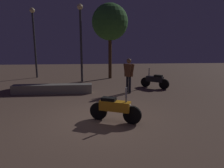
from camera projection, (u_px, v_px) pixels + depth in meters
ground_plane at (97, 119)px, 6.23m from camera, size 40.00×40.00×0.00m
motorcycle_orange_foreground at (115, 108)px, 5.93m from camera, size 1.55×0.78×1.11m
motorcycle_black_parked_left at (155, 80)px, 10.79m from camera, size 1.35×1.13×1.11m
person_rider_beside at (129, 73)px, 9.53m from camera, size 0.51×0.55×1.73m
streetlamp_near at (81, 33)px, 12.31m from camera, size 0.36×0.36×4.91m
streetlamp_far at (34, 34)px, 13.95m from camera, size 0.36×0.36×5.00m
tree_left_bg at (110, 22)px, 13.50m from camera, size 2.54×2.54×5.25m
planter_wall_low at (53, 89)px, 9.59m from camera, size 3.86×0.50×0.45m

